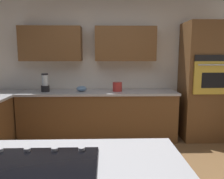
% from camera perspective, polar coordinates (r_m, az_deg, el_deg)
% --- Properties ---
extents(wall_back, '(6.00, 0.44, 2.60)m').
position_cam_1_polar(wall_back, '(4.33, -3.01, 6.82)').
color(wall_back, white).
rests_on(wall_back, ground).
extents(lower_cabinets_back, '(2.80, 0.60, 0.86)m').
position_cam_1_polar(lower_cabinets_back, '(4.15, -3.51, -6.87)').
color(lower_cabinets_back, brown).
rests_on(lower_cabinets_back, ground).
extents(countertop_back, '(2.84, 0.64, 0.04)m').
position_cam_1_polar(countertop_back, '(4.06, -3.57, -0.73)').
color(countertop_back, '#B2B2B7').
rests_on(countertop_back, lower_cabinets_back).
extents(island_top, '(1.85, 0.93, 0.04)m').
position_cam_1_polar(island_top, '(1.43, -20.31, -19.54)').
color(island_top, '#B2B2B7').
rests_on(island_top, island_base).
extents(wall_oven, '(0.80, 0.66, 2.13)m').
position_cam_1_polar(wall_oven, '(4.42, 22.59, 1.83)').
color(wall_oven, brown).
rests_on(wall_oven, ground).
extents(cooktop, '(0.76, 0.56, 0.03)m').
position_cam_1_polar(cooktop, '(1.42, -20.29, -18.46)').
color(cooktop, black).
rests_on(cooktop, island_top).
extents(blender, '(0.15, 0.15, 0.33)m').
position_cam_1_polar(blender, '(4.17, -16.76, 1.39)').
color(blender, black).
rests_on(blender, countertop_back).
extents(mixing_bowl, '(0.18, 0.18, 0.10)m').
position_cam_1_polar(mixing_bowl, '(4.06, -7.81, 0.21)').
color(mixing_bowl, '#668CB2').
rests_on(mixing_bowl, countertop_back).
extents(kettle, '(0.17, 0.17, 0.17)m').
position_cam_1_polar(kettle, '(4.04, 1.38, 0.72)').
color(kettle, red).
rests_on(kettle, countertop_back).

